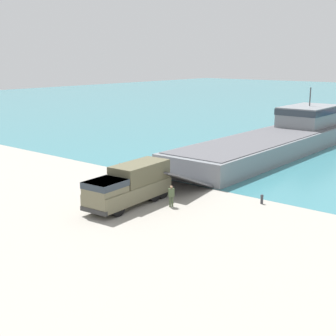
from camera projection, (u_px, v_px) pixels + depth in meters
The scene contains 7 objects.
ground_plane at pixel (128, 188), 40.07m from camera, with size 240.00×240.00×0.00m, color #9E998E.
landing_craft at pixel (278, 138), 55.31m from camera, with size 7.71×36.75×7.14m.
military_truck at pixel (129, 185), 35.20m from camera, with size 2.93×7.97×3.04m.
soldier_on_ramp at pixel (171, 195), 34.89m from camera, with size 0.45×0.50×1.65m.
mooring_bollard at pixel (262, 199), 35.75m from camera, with size 0.24×0.24×0.75m.
shoreline_rock_a at pixel (148, 171), 46.12m from camera, with size 1.34×1.34×1.34m, color gray.
shoreline_rock_b at pixel (117, 171), 46.32m from camera, with size 1.01×1.01×1.01m, color gray.
Camera 1 is at (27.10, -27.69, 10.95)m, focal length 50.00 mm.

